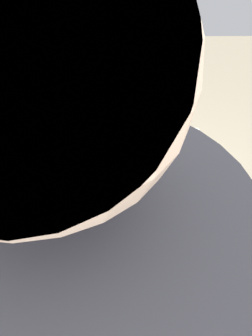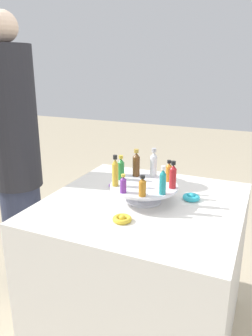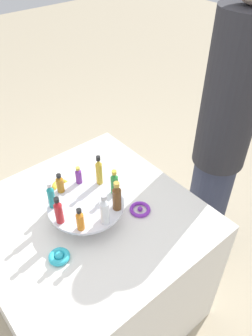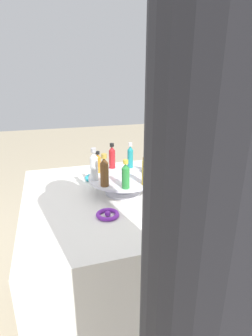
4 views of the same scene
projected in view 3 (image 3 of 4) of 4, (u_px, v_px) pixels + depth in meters
ground_plane at (97, 303)px, 1.91m from camera, size 12.00×12.00×0.00m
party_table at (93, 266)px, 1.67m from camera, size 0.92×0.92×0.76m
display_stand at (86, 207)px, 1.38m from camera, size 0.32×0.32×0.08m
bottle_clear at (103, 211)px, 1.24m from camera, size 0.03×0.03×0.15m
bottle_brown at (117, 197)px, 1.30m from camera, size 0.04×0.04×0.14m
bottle_green at (114, 183)px, 1.38m from camera, size 0.03×0.03×0.12m
bottle_gold at (99, 171)px, 1.42m from camera, size 0.03×0.03×0.15m
bottle_purple at (79, 176)px, 1.44m from camera, size 0.03×0.03×0.09m
bottle_amber at (60, 184)px, 1.39m from camera, size 0.03×0.03×0.09m
bottle_teal at (51, 196)px, 1.31m from camera, size 0.03×0.03×0.13m
bottle_red at (59, 211)px, 1.25m from camera, size 0.03×0.03×0.13m
bottle_orange at (80, 220)px, 1.23m from camera, size 0.03×0.03×0.11m
ribbon_bow_teal at (59, 256)px, 1.25m from camera, size 0.08×0.08×0.03m
ribbon_bow_purple at (140, 209)px, 1.44m from camera, size 0.09×0.09×0.02m
ribbon_bow_gold at (61, 185)px, 1.55m from camera, size 0.08×0.08×0.03m
person_figure at (222, 139)px, 1.74m from camera, size 0.28×0.28×1.66m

